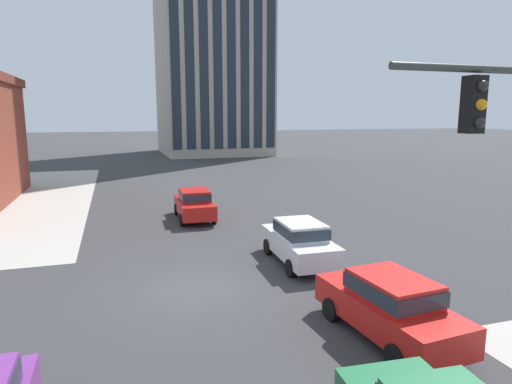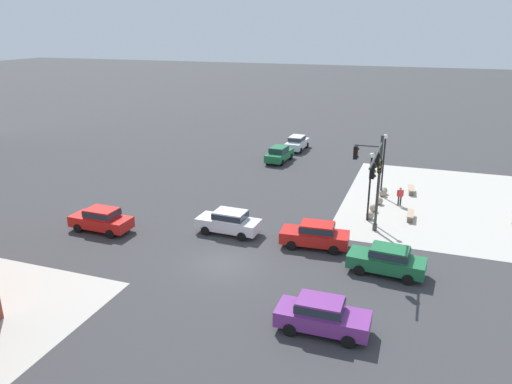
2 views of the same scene
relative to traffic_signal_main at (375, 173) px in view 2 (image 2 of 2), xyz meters
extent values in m
plane|color=#38383A|center=(-6.98, 7.95, -4.57)|extent=(320.00, 320.00, 0.00)
cube|color=#B7B2A8|center=(9.02, -6.55, -4.57)|extent=(20.00, 19.00, 0.02)
cylinder|color=#383D38|center=(1.29, -0.20, -4.32)|extent=(0.32, 0.32, 0.50)
cylinder|color=#383D38|center=(1.29, -0.20, -1.13)|extent=(0.20, 0.20, 6.88)
cylinder|color=#383D38|center=(-2.06, -0.20, 1.81)|extent=(6.70, 0.12, 0.12)
cylinder|color=#383D38|center=(1.29, 0.70, 1.51)|extent=(0.11, 1.80, 0.11)
cube|color=black|center=(-1.29, -0.20, 1.26)|extent=(0.28, 0.28, 0.90)
sphere|color=#282828|center=(-1.29, -0.36, 1.54)|extent=(0.18, 0.18, 0.18)
sphere|color=orange|center=(-1.29, -0.36, 1.26)|extent=(0.18, 0.18, 0.18)
sphere|color=#282828|center=(-1.29, -0.36, 0.98)|extent=(0.18, 0.18, 0.18)
cube|color=black|center=(-3.87, -0.20, 1.26)|extent=(0.28, 0.28, 0.90)
sphere|color=#282828|center=(-3.87, -0.36, 1.54)|extent=(0.18, 0.18, 0.18)
sphere|color=orange|center=(-3.87, -0.36, 1.26)|extent=(0.18, 0.18, 0.18)
sphere|color=#282828|center=(-3.87, -0.36, 0.98)|extent=(0.18, 0.18, 0.18)
cube|color=black|center=(1.09, -0.20, 0.21)|extent=(0.28, 0.28, 0.90)
sphere|color=#282828|center=(0.93, -0.20, 0.49)|extent=(0.18, 0.18, 0.18)
sphere|color=orange|center=(0.93, -0.20, 0.21)|extent=(0.18, 0.18, 0.18)
sphere|color=#282828|center=(0.93, -0.20, -0.07)|extent=(0.18, 0.18, 0.18)
cube|color=black|center=(1.29, 1.50, 0.96)|extent=(0.28, 0.28, 0.90)
sphere|color=#282828|center=(1.29, 1.34, 1.24)|extent=(0.18, 0.18, 0.18)
sphere|color=orange|center=(1.29, 1.34, 0.96)|extent=(0.18, 0.18, 0.18)
sphere|color=#282828|center=(1.29, 1.34, 0.68)|extent=(0.18, 0.18, 0.18)
sphere|color=gray|center=(3.33, 0.39, -4.27)|extent=(0.60, 0.60, 0.60)
sphere|color=gray|center=(5.02, 0.33, -4.27)|extent=(0.60, 0.60, 0.60)
sphere|color=gray|center=(6.82, 0.07, -4.27)|extent=(0.60, 0.60, 0.60)
sphere|color=gray|center=(8.95, 0.00, -4.27)|extent=(0.60, 0.60, 0.60)
sphere|color=gray|center=(9.61, -0.04, -4.27)|extent=(0.60, 0.60, 0.60)
cube|color=tan|center=(4.36, -2.48, -4.13)|extent=(1.81, 0.50, 0.10)
cube|color=#665B51|center=(3.66, -2.49, -4.38)|extent=(0.25, 0.41, 0.39)
cube|color=#665B51|center=(5.06, -2.47, -4.38)|extent=(0.25, 0.41, 0.39)
cube|color=tan|center=(10.65, -2.26, -4.13)|extent=(1.83, 0.59, 0.10)
cube|color=#665B51|center=(9.95, -2.30, -4.38)|extent=(0.26, 0.42, 0.39)
cube|color=#665B51|center=(11.34, -2.21, -4.38)|extent=(0.26, 0.42, 0.39)
cylinder|color=#333333|center=(7.02, -1.42, -4.19)|extent=(0.13, 0.13, 0.77)
cylinder|color=#333333|center=(7.09, -1.58, -4.19)|extent=(0.13, 0.13, 0.77)
cube|color=red|center=(7.05, -1.50, -3.53)|extent=(0.32, 0.39, 0.55)
cylinder|color=red|center=(6.96, -1.29, -3.50)|extent=(0.09, 0.09, 0.52)
cylinder|color=red|center=(7.14, -1.71, -3.50)|extent=(0.09, 0.09, 0.52)
sphere|color=tan|center=(7.05, -1.50, -3.12)|extent=(0.21, 0.21, 0.21)
cylinder|color=black|center=(3.02, 0.55, -2.16)|extent=(0.14, 0.14, 4.83)
sphere|color=white|center=(3.02, 0.55, 0.44)|extent=(0.36, 0.36, 0.36)
cylinder|color=black|center=(8.93, 0.16, -2.07)|extent=(0.14, 0.14, 5.01)
sphere|color=white|center=(8.93, 0.16, 0.62)|extent=(0.36, 0.36, 0.36)
cube|color=#1E6B3D|center=(16.62, 11.53, -3.87)|extent=(4.51, 2.06, 0.76)
cube|color=#1E6B3D|center=(16.47, 11.54, -3.19)|extent=(2.21, 1.64, 0.60)
cube|color=#232D38|center=(16.47, 11.54, -3.19)|extent=(2.30, 1.68, 0.40)
cylinder|color=black|center=(18.04, 12.27, -4.25)|extent=(0.65, 0.26, 0.64)
cylinder|color=black|center=(17.92, 10.61, -4.25)|extent=(0.65, 0.26, 0.64)
cylinder|color=black|center=(15.32, 12.46, -4.25)|extent=(0.65, 0.26, 0.64)
cylinder|color=black|center=(15.20, 10.80, -4.25)|extent=(0.65, 0.26, 0.64)
cube|color=red|center=(-5.25, 18.02, -3.87)|extent=(1.88, 4.45, 0.76)
cube|color=red|center=(-5.25, 17.87, -3.19)|extent=(1.55, 2.15, 0.60)
cube|color=#232D38|center=(-5.25, 17.87, -3.19)|extent=(1.59, 2.24, 0.40)
cylinder|color=black|center=(-6.04, 19.41, -4.25)|extent=(0.24, 0.65, 0.64)
cylinder|color=black|center=(-4.37, 19.36, -4.25)|extent=(0.24, 0.65, 0.64)
cylinder|color=black|center=(-6.12, 16.68, -4.25)|extent=(0.24, 0.65, 0.64)
cylinder|color=black|center=(-4.45, 16.64, -4.25)|extent=(0.24, 0.65, 0.64)
cube|color=silver|center=(22.31, 11.10, -3.87)|extent=(4.47, 1.93, 0.76)
cube|color=silver|center=(22.16, 11.10, -3.19)|extent=(2.17, 1.58, 0.60)
cube|color=#232D38|center=(22.16, 11.10, -3.19)|extent=(2.26, 1.62, 0.40)
cylinder|color=black|center=(23.70, 11.88, -4.25)|extent=(0.65, 0.25, 0.64)
cylinder|color=black|center=(23.64, 10.21, -4.25)|extent=(0.65, 0.25, 0.64)
cylinder|color=black|center=(20.98, 11.99, -4.25)|extent=(0.65, 0.25, 0.64)
cylinder|color=black|center=(20.91, 10.32, -4.25)|extent=(0.65, 0.25, 0.64)
cube|color=#1E6B3D|center=(-4.93, -1.52, -3.87)|extent=(2.09, 4.52, 0.76)
cube|color=#1E6B3D|center=(-4.95, -1.67, -3.19)|extent=(1.65, 2.22, 0.60)
cube|color=#232D38|center=(-4.95, -1.67, -3.19)|extent=(1.69, 2.31, 0.40)
cylinder|color=black|center=(-5.66, -0.10, -4.25)|extent=(0.27, 0.65, 0.64)
cylinder|color=black|center=(-4.00, -0.22, -4.25)|extent=(0.27, 0.65, 0.64)
cylinder|color=black|center=(-5.87, -2.82, -4.25)|extent=(0.27, 0.65, 0.64)
cylinder|color=black|center=(-4.20, -2.94, -4.25)|extent=(0.27, 0.65, 0.64)
cube|color=#7A3389|center=(-11.79, 0.77, -3.87)|extent=(1.80, 4.41, 0.76)
cube|color=#7A3389|center=(-11.79, 0.92, -3.19)|extent=(1.51, 2.12, 0.60)
cube|color=#232D38|center=(-11.79, 0.92, -3.19)|extent=(1.55, 2.21, 0.40)
cylinder|color=black|center=(-10.94, -0.59, -4.25)|extent=(0.23, 0.64, 0.64)
cylinder|color=black|center=(-12.61, -0.60, -4.25)|extent=(0.23, 0.64, 0.64)
cylinder|color=black|center=(-10.96, 2.14, -4.25)|extent=(0.23, 0.64, 0.64)
cylinder|color=black|center=(-12.64, 2.13, -4.25)|extent=(0.23, 0.64, 0.64)
cube|color=silver|center=(-2.65, 9.39, -3.87)|extent=(1.91, 4.46, 0.76)
cube|color=silver|center=(-2.65, 9.24, -3.19)|extent=(1.57, 2.16, 0.60)
cube|color=#232D38|center=(-2.65, 9.24, -3.19)|extent=(1.60, 2.25, 0.40)
cylinder|color=black|center=(-3.44, 10.78, -4.25)|extent=(0.24, 0.65, 0.64)
cylinder|color=black|center=(-1.76, 10.72, -4.25)|extent=(0.24, 0.65, 0.64)
cylinder|color=black|center=(-3.53, 8.05, -4.25)|extent=(0.24, 0.65, 0.64)
cylinder|color=black|center=(-1.86, 8.00, -4.25)|extent=(0.24, 0.65, 0.64)
cube|color=red|center=(-2.80, 3.23, -3.87)|extent=(2.10, 4.52, 0.76)
cube|color=red|center=(-2.79, 3.08, -3.19)|extent=(1.66, 2.22, 0.60)
cube|color=#232D38|center=(-2.79, 3.08, -3.19)|extent=(1.70, 2.31, 0.40)
cylinder|color=black|center=(-3.74, 4.53, -4.25)|extent=(0.27, 0.66, 0.64)
cylinder|color=black|center=(-2.08, 4.66, -4.25)|extent=(0.27, 0.66, 0.64)
cylinder|color=black|center=(-3.53, 1.81, -4.25)|extent=(0.27, 0.66, 0.64)
cylinder|color=black|center=(-1.86, 1.94, -4.25)|extent=(0.27, 0.66, 0.64)
camera|label=1|loc=(-9.31, -5.95, 1.09)|focal=31.10mm
camera|label=2|loc=(-31.30, -2.81, 9.19)|focal=33.93mm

